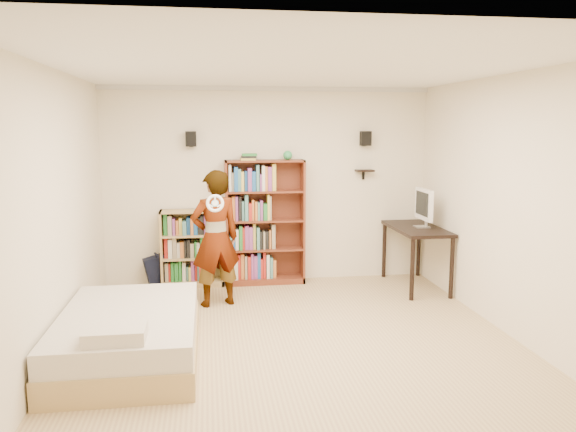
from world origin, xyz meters
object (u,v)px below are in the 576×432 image
Objects in this scene: daybed at (129,329)px; computer_desk at (416,257)px; tall_bookshelf at (265,222)px; person at (215,239)px; low_bookshelf at (192,248)px.

computer_desk is at bearing 28.42° from daybed.
computer_desk is (2.00, -0.50, -0.44)m from tall_bookshelf.
daybed is 1.16× the size of person.
computer_desk is 4.01m from daybed.
computer_desk is (3.00, -0.50, -0.11)m from low_bookshelf.
low_bookshelf is 3.04m from computer_desk.
tall_bookshelf reaches higher than computer_desk.
daybed is at bearing -122.45° from tall_bookshelf.
tall_bookshelf is 2.10m from computer_desk.
person is (-2.69, -0.40, 0.41)m from computer_desk.
person reaches higher than computer_desk.
computer_desk is at bearing -14.09° from tall_bookshelf.
low_bookshelf is at bearing 170.50° from computer_desk.
tall_bookshelf is at bearing -0.04° from low_bookshelf.
computer_desk is at bearing 170.99° from person.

